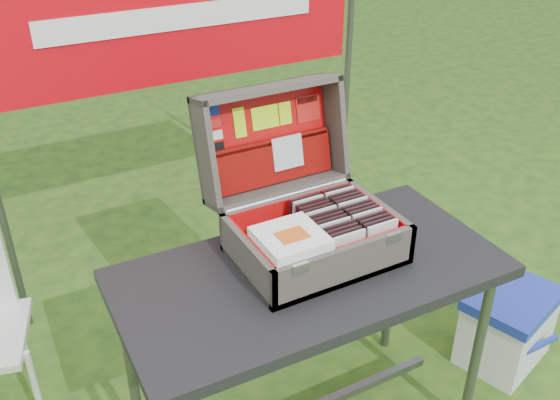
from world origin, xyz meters
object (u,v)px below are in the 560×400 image
cooler (507,326)px  cardboard_box (365,262)px  suitcase (307,184)px  table (308,358)px

cooler → cardboard_box: (-0.30, 0.61, 0.05)m
suitcase → cooler: (0.90, -0.16, -0.83)m
suitcase → cardboard_box: suitcase is taller
suitcase → cooler: 1.23m
suitcase → cardboard_box: (0.60, 0.44, -0.78)m
cooler → cardboard_box: bearing=98.7°
table → cooler: bearing=-2.0°
table → cardboard_box: table is taller
cooler → cardboard_box: cardboard_box is taller
cardboard_box → suitcase: bearing=-160.5°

